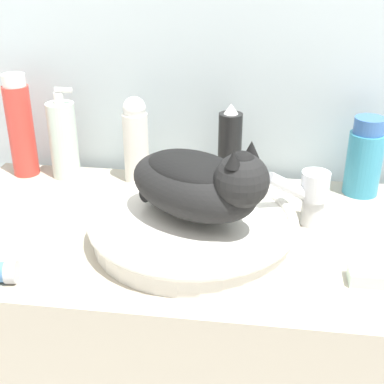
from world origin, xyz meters
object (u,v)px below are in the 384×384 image
Objects in this scene: cat at (199,181)px; soap_pump_bottle at (63,140)px; hairspray_can_black at (230,149)px; soap_bar at (371,276)px; lotion_bottle_white at (136,140)px; shampoo_bottle_tall at (21,127)px; mouthwash_bottle at (365,158)px; faucet at (310,194)px.

cat is 0.43m from soap_pump_bottle.
hairspray_can_black reaches higher than soap_bar.
soap_pump_bottle is at bearing 180.00° from lotion_bottle_white.
lotion_bottle_white is 0.93× the size of soap_pump_bottle.
shampoo_bottle_tall is at bearing 180.00° from hairspray_can_black.
mouthwash_bottle is at bearing 0.00° from hairspray_can_black.
hairspray_can_black is 0.96× the size of lotion_bottle_white.
mouthwash_bottle is 0.87× the size of lotion_bottle_white.
mouthwash_bottle is 0.36m from soap_bar.
hairspray_can_black is at bearing 112.39° from cat.
soap_bar is (0.65, -0.35, -0.08)m from soap_pump_bottle.
mouthwash_bottle is at bearing -148.92° from faucet.
shampoo_bottle_tall is 0.10m from soap_pump_bottle.
faucet is 0.66× the size of hairspray_can_black.
hairspray_can_black is (-0.29, 0.00, 0.01)m from mouthwash_bottle.
cat reaches higher than lotion_bottle_white.
lotion_bottle_white is 0.60m from soap_bar.
soap_bar is at bearing -24.89° from shampoo_bottle_tall.
soap_pump_bottle is at bearing 180.00° from hairspray_can_black.
soap_pump_bottle is at bearing -0.00° from shampoo_bottle_tall.
shampoo_bottle_tall is (-0.78, 0.00, 0.03)m from mouthwash_bottle.
hairspray_can_black is 0.44m from soap_bar.
shampoo_bottle_tall is (-0.45, 0.25, -0.01)m from cat.
mouthwash_bottle is at bearing -0.00° from shampoo_bottle_tall.
shampoo_bottle_tall reaches higher than soap_pump_bottle.
cat reaches higher than mouthwash_bottle.
soap_pump_bottle reaches higher than soap_bar.
mouthwash_bottle is 0.29m from hairspray_can_black.
mouthwash_bottle is at bearing 84.82° from soap_bar.
cat is at bearing -98.33° from hairspray_can_black.
faucet is 0.24m from hairspray_can_black.
mouthwash_bottle is 0.91× the size of hairspray_can_black.
shampoo_bottle_tall is at bearing 155.11° from soap_bar.
hairspray_can_black is 0.39m from soap_pump_bottle.
soap_bar is at bearing 95.34° from faucet.
soap_bar is (0.75, -0.35, -0.11)m from shampoo_bottle_tall.
mouthwash_bottle is 0.72× the size of shampoo_bottle_tall.
soap_pump_bottle is at bearing -37.72° from faucet.
mouthwash_bottle reaches higher than faucet.
hairspray_can_black is (-0.17, 0.16, 0.02)m from faucet.
cat reaches higher than hairspray_can_black.
soap_bar is at bearing -52.99° from hairspray_can_black.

